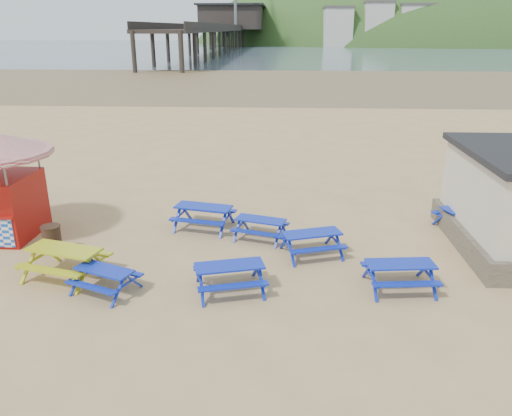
# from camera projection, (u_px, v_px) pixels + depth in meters

# --- Properties ---
(ground) EXTENTS (400.00, 400.00, 0.00)m
(ground) POSITION_uv_depth(u_px,v_px,m) (239.00, 255.00, 15.28)
(ground) COLOR tan
(ground) RESTS_ON ground
(wet_sand) EXTENTS (400.00, 400.00, 0.00)m
(wet_sand) POSITION_uv_depth(u_px,v_px,m) (274.00, 80.00, 66.92)
(wet_sand) COLOR olive
(wet_sand) RESTS_ON ground
(sea) EXTENTS (400.00, 400.00, 0.00)m
(sea) POSITION_uv_depth(u_px,v_px,m) (280.00, 48.00, 174.89)
(sea) COLOR #495B68
(sea) RESTS_ON ground
(picnic_table_blue_a) EXTENTS (2.21, 1.93, 0.81)m
(picnic_table_blue_a) POSITION_uv_depth(u_px,v_px,m) (204.00, 217.00, 17.21)
(picnic_table_blue_a) COLOR #0429B0
(picnic_table_blue_a) RESTS_ON ground
(picnic_table_blue_b) EXTENTS (1.94, 1.73, 0.68)m
(picnic_table_blue_b) POSITION_uv_depth(u_px,v_px,m) (261.00, 229.00, 16.39)
(picnic_table_blue_b) COLOR #0429B0
(picnic_table_blue_b) RESTS_ON ground
(picnic_table_blue_c) EXTENTS (2.39, 2.17, 0.82)m
(picnic_table_blue_c) POSITION_uv_depth(u_px,v_px,m) (469.00, 218.00, 17.08)
(picnic_table_blue_c) COLOR #0429B0
(picnic_table_blue_c) RESTS_ON ground
(picnic_table_blue_d) EXTENTS (1.94, 1.77, 0.66)m
(picnic_table_blue_d) POSITION_uv_depth(u_px,v_px,m) (105.00, 280.00, 13.06)
(picnic_table_blue_d) COLOR #0429B0
(picnic_table_blue_d) RESTS_ON ground
(picnic_table_blue_e) EXTENTS (2.11, 1.86, 0.75)m
(picnic_table_blue_e) POSITION_uv_depth(u_px,v_px,m) (230.00, 278.00, 13.09)
(picnic_table_blue_e) COLOR #0429B0
(picnic_table_blue_e) RESTS_ON ground
(picnic_table_blue_f) EXTENTS (1.91, 1.60, 0.75)m
(picnic_table_blue_f) POSITION_uv_depth(u_px,v_px,m) (399.00, 276.00, 13.20)
(picnic_table_blue_f) COLOR #0429B0
(picnic_table_blue_f) RESTS_ON ground
(picnic_table_yellow) EXTENTS (2.40, 2.12, 0.85)m
(picnic_table_yellow) POSITION_uv_depth(u_px,v_px,m) (65.00, 263.00, 13.82)
(picnic_table_yellow) COLOR #B0990C
(picnic_table_yellow) RESTS_ON ground
(litter_bin) EXTENTS (0.60, 0.60, 0.87)m
(litter_bin) POSITION_uv_depth(u_px,v_px,m) (52.00, 239.00, 15.33)
(litter_bin) COLOR #3A241A
(litter_bin) RESTS_ON ground
(pier) EXTENTS (24.00, 220.00, 39.29)m
(pier) POSITION_uv_depth(u_px,v_px,m) (231.00, 31.00, 181.66)
(pier) COLOR black
(pier) RESTS_ON ground
(headland_town) EXTENTS (264.00, 144.00, 108.00)m
(headland_town) POSITION_uv_depth(u_px,v_px,m) (476.00, 66.00, 229.83)
(headland_town) COLOR #2D4C1E
(headland_town) RESTS_ON ground
(picnic_table_blue_g) EXTENTS (2.11, 1.88, 0.74)m
(picnic_table_blue_g) POSITION_uv_depth(u_px,v_px,m) (312.00, 244.00, 15.18)
(picnic_table_blue_g) COLOR #0429B0
(picnic_table_blue_g) RESTS_ON ground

